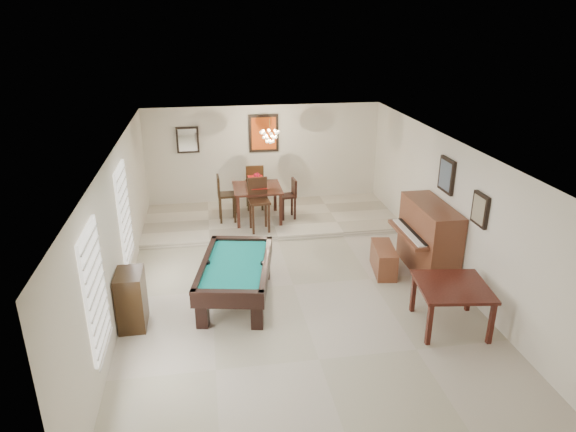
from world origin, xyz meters
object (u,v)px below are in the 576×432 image
object	(u,v)px
square_table	(450,306)
dining_chair_west	(227,198)
chandelier	(270,132)
flower_vase	(257,177)
dining_chair_south	(259,206)
upright_piano	(421,239)
piano_bench	(384,259)
dining_chair_east	(288,199)
apothecary_chest	(131,299)
dining_table	(257,201)
pool_table	(236,282)
dining_chair_north	(254,186)

from	to	relation	value
square_table	dining_chair_west	xyz separation A→B (m)	(-3.29, 4.87, 0.30)
chandelier	flower_vase	bearing A→B (deg)	-166.29
dining_chair_south	dining_chair_west	world-z (taller)	dining_chair_south
upright_piano	dining_chair_south	xyz separation A→B (m)	(-2.87, 2.24, 0.03)
piano_bench	dining_chair_east	world-z (taller)	dining_chair_east
upright_piano	square_table	bearing A→B (deg)	-98.01
square_table	apothecary_chest	world-z (taller)	apothecary_chest
dining_table	dining_chair_east	bearing A→B (deg)	-3.33
upright_piano	dining_table	bearing A→B (deg)	133.95
pool_table	square_table	world-z (taller)	square_table
apothecary_chest	dining_chair_east	distance (m)	5.07
upright_piano	piano_bench	bearing A→B (deg)	173.40
piano_bench	chandelier	distance (m)	3.98
pool_table	square_table	size ratio (longest dim) A/B	1.95
apothecary_chest	dining_chair_west	size ratio (longest dim) A/B	0.85
square_table	chandelier	xyz separation A→B (m)	(-2.25, 4.94, 1.82)
square_table	dining_chair_north	distance (m)	6.17
dining_chair_south	piano_bench	bearing A→B (deg)	-49.31
piano_bench	chandelier	xyz separation A→B (m)	(-1.83, 2.95, 1.94)
upright_piano	chandelier	distance (m)	4.22
pool_table	dining_table	world-z (taller)	dining_table
pool_table	square_table	xyz separation A→B (m)	(3.32, -1.37, 0.02)
piano_bench	dining_chair_east	distance (m)	3.19
upright_piano	dining_chair_south	bearing A→B (deg)	142.02
apothecary_chest	dining_chair_east	size ratio (longest dim) A/B	0.98
dining_chair_south	square_table	bearing A→B (deg)	-62.48
upright_piano	chandelier	size ratio (longest dim) A/B	2.76
pool_table	dining_chair_west	size ratio (longest dim) A/B	1.90
upright_piano	flower_vase	bearing A→B (deg)	133.95
apothecary_chest	dining_chair_west	xyz separation A→B (m)	(1.72, 4.02, 0.20)
pool_table	dining_chair_north	world-z (taller)	dining_chair_north
piano_bench	dining_table	xyz separation A→B (m)	(-2.16, 2.87, 0.32)
dining_chair_east	dining_chair_west	bearing A→B (deg)	-97.02
square_table	flower_vase	distance (m)	5.55
dining_chair_east	upright_piano	bearing A→B (deg)	31.21
dining_chair_south	flower_vase	bearing A→B (deg)	83.18
apothecary_chest	flower_vase	world-z (taller)	flower_vase
dining_chair_south	chandelier	distance (m)	1.72
dining_chair_north	dining_chair_west	world-z (taller)	dining_chair_north
dining_chair_north	chandelier	size ratio (longest dim) A/B	1.94
square_table	flower_vase	world-z (taller)	flower_vase
square_table	upright_piano	world-z (taller)	upright_piano
pool_table	chandelier	xyz separation A→B (m)	(1.08, 3.56, 1.85)
apothecary_chest	dining_chair_north	size ratio (longest dim) A/B	0.81
piano_bench	flower_vase	xyz separation A→B (m)	(-2.16, 2.87, 0.89)
upright_piano	flower_vase	xyz separation A→B (m)	(-2.84, 2.95, 0.47)
dining_table	dining_chair_south	world-z (taller)	dining_chair_south
dining_table	pool_table	bearing A→B (deg)	-102.12
flower_vase	dining_chair_west	world-z (taller)	flower_vase
upright_piano	dining_table	size ratio (longest dim) A/B	1.48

